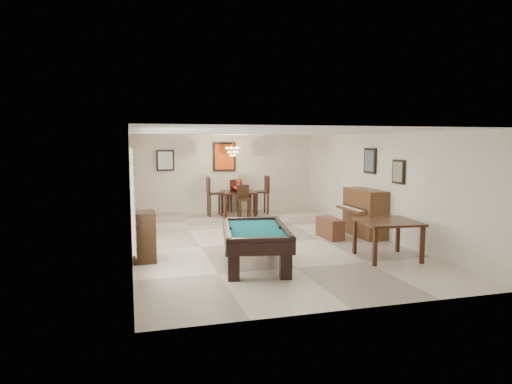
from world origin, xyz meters
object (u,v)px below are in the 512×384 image
upright_piano (360,213)px  dining_chair_north (234,195)px  dining_table (238,201)px  chandelier (233,148)px  square_table (387,239)px  flower_vase (238,184)px  apothecary_chest (144,236)px  dining_chair_east (261,195)px  piano_bench (330,228)px  pool_table (255,248)px  dining_chair_south (244,202)px  dining_chair_west (215,196)px

upright_piano → dining_chair_north: bearing=119.4°
dining_table → chandelier: (-0.24, -0.29, 1.65)m
square_table → flower_vase: bearing=108.0°
dining_chair_north → apothecary_chest: bearing=54.5°
chandelier → dining_chair_east: bearing=17.8°
upright_piano → chandelier: chandelier is taller
flower_vase → chandelier: chandelier is taller
upright_piano → dining_chair_east: (-1.61, 3.43, 0.13)m
dining_table → flower_vase: (0.00, 0.00, 0.55)m
flower_vase → dining_chair_north: 0.83m
piano_bench → chandelier: (-1.76, 3.13, 1.95)m
pool_table → dining_chair_east: dining_chair_east is taller
piano_bench → apothecary_chest: bearing=-167.5°
upright_piano → dining_chair_south: size_ratio=1.45×
upright_piano → flower_vase: size_ratio=5.82×
upright_piano → flower_vase: flower_vase is taller
pool_table → piano_bench: bearing=48.7°
apothecary_chest → flower_vase: (3.00, 4.43, 0.60)m
dining_chair_south → chandelier: 1.66m
flower_vase → dining_chair_north: flower_vase is taller
upright_piano → dining_table: upright_piano is taller
piano_bench → apothecary_chest: size_ratio=0.91×
flower_vase → chandelier: size_ratio=0.41×
dining_chair_west → chandelier: size_ratio=2.00×
apothecary_chest → square_table: bearing=-13.4°
dining_chair_north → chandelier: chandelier is taller
pool_table → apothecary_chest: bearing=164.3°
apothecary_chest → dining_chair_east: 5.81m
dining_chair_east → dining_chair_north: bearing=-133.7°
piano_bench → dining_chair_south: dining_chair_south is taller
piano_bench → flower_vase: size_ratio=3.68×
apothecary_chest → dining_chair_north: dining_chair_north is taller
dining_table → dining_chair_west: size_ratio=0.86×
square_table → piano_bench: size_ratio=1.26×
pool_table → dining_table: (0.96, 5.41, 0.19)m
dining_chair_south → dining_table: bearing=91.7°
dining_chair_south → dining_chair_west: 1.04m
upright_piano → dining_chair_north: upright_piano is taller
flower_vase → dining_chair_north: size_ratio=0.23×
dining_chair_south → dining_chair_west: (-0.75, 0.71, 0.10)m
dining_chair_west → dining_chair_east: size_ratio=1.00×
flower_vase → dining_chair_south: 0.87m
dining_chair_north → chandelier: size_ratio=1.77×
dining_table → chandelier: size_ratio=1.73×
square_table → dining_chair_east: bearing=100.9°
apothecary_chest → dining_table: apothecary_chest is taller
piano_bench → dining_chair_south: 3.13m
square_table → flower_vase: size_ratio=4.64×
pool_table → dining_chair_west: bearing=97.8°
dining_table → dining_chair_west: (-0.75, -0.00, 0.17)m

